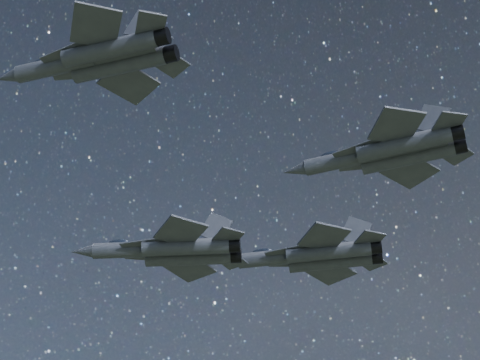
% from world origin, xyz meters
% --- Properties ---
extents(jet_lead, '(19.76, 13.12, 5.03)m').
position_xyz_m(jet_lead, '(-11.76, 4.56, 142.79)').
color(jet_lead, '#373B45').
extents(jet_left, '(19.97, 13.59, 5.02)m').
position_xyz_m(jet_left, '(1.61, 13.79, 143.75)').
color(jet_left, '#373B45').
extents(jet_right, '(16.00, 11.10, 4.02)m').
position_xyz_m(jet_right, '(-2.29, -23.88, 141.87)').
color(jet_right, '#373B45').
extents(jet_slot, '(17.61, 12.38, 4.45)m').
position_xyz_m(jet_slot, '(14.75, -2.64, 142.40)').
color(jet_slot, '#373B45').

